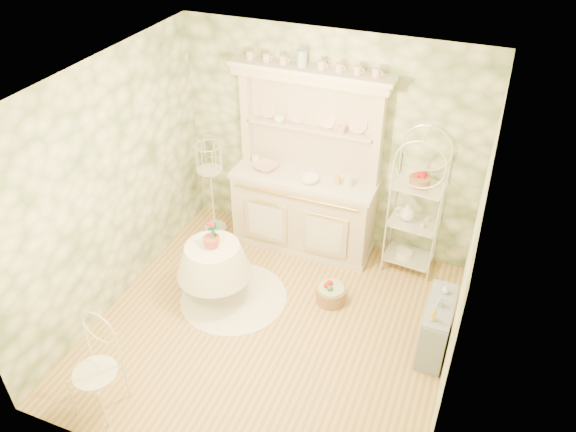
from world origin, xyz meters
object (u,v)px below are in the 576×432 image
at_px(floor_basket, 331,294).
at_px(round_table, 214,271).
at_px(kitchen_dresser, 304,167).
at_px(side_shelf, 436,328).
at_px(bakers_rack, 416,204).
at_px(birdcage_stand, 211,186).
at_px(cafe_chair, 96,376).

bearing_deg(floor_basket, round_table, -162.16).
height_order(kitchen_dresser, side_shelf, kitchen_dresser).
distance_m(kitchen_dresser, bakers_rack, 1.36).
xyz_separation_m(bakers_rack, round_table, (-1.92, -1.33, -0.54)).
bearing_deg(side_shelf, kitchen_dresser, 141.50).
bearing_deg(bakers_rack, kitchen_dresser, -172.24).
xyz_separation_m(bakers_rack, floor_basket, (-0.68, -0.93, -0.80)).
relative_size(bakers_rack, side_shelf, 2.71).
bearing_deg(bakers_rack, birdcage_stand, -170.66).
height_order(round_table, floor_basket, round_table).
bearing_deg(cafe_chair, kitchen_dresser, 78.25).
bearing_deg(cafe_chair, floor_basket, 58.52).
bearing_deg(round_table, kitchen_dresser, 65.39).
distance_m(bakers_rack, cafe_chair, 3.78).
bearing_deg(kitchen_dresser, bakers_rack, 2.53).
bearing_deg(birdcage_stand, cafe_chair, -83.22).
relative_size(kitchen_dresser, birdcage_stand, 1.72).
distance_m(cafe_chair, floor_basket, 2.62).
height_order(side_shelf, round_table, round_table).
height_order(round_table, cafe_chair, cafe_chair).
relative_size(bakers_rack, floor_basket, 5.69).
distance_m(side_shelf, floor_basket, 1.24).
bearing_deg(kitchen_dresser, round_table, -114.61).
height_order(side_shelf, birdcage_stand, birdcage_stand).
height_order(kitchen_dresser, birdcage_stand, kitchen_dresser).
bearing_deg(birdcage_stand, kitchen_dresser, 5.87).
bearing_deg(bakers_rack, cafe_chair, -120.71).
height_order(side_shelf, cafe_chair, cafe_chair).
distance_m(round_table, birdcage_stand, 1.34).
distance_m(kitchen_dresser, birdcage_stand, 1.30).
xyz_separation_m(kitchen_dresser, birdcage_stand, (-1.20, -0.12, -0.48)).
distance_m(bakers_rack, side_shelf, 1.46).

